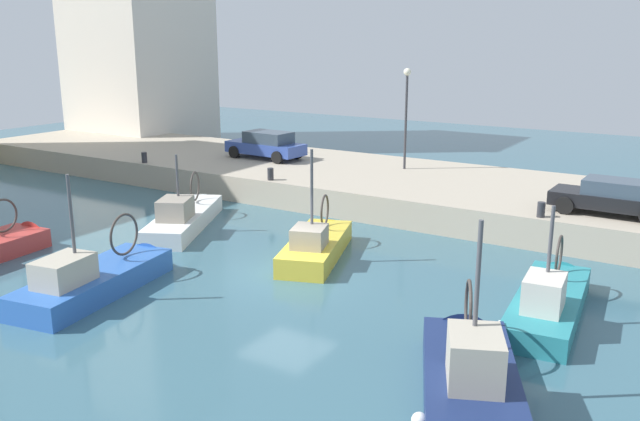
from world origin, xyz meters
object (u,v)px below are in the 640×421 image
Objects in this scene: fishing_boat_teal at (549,308)px; parked_car_blue at (266,145)px; fishing_boat_navy at (468,381)px; mooring_bollard_north at (144,157)px; mooring_bollard_south at (541,210)px; fishing_boat_white at (187,223)px; fishing_boat_blue at (102,286)px; parked_car_black at (613,197)px; mooring_bollard_mid at (271,174)px; fishing_boat_yellow at (318,252)px; quay_streetlamp at (406,102)px.

parked_car_blue is (9.99, 17.25, 1.82)m from fishing_boat_teal.
parked_car_blue is at bearing 47.85° from fishing_boat_navy.
mooring_bollard_north is (-4.33, 4.56, -0.46)m from parked_car_blue.
fishing_boat_white is at bearing 109.40° from mooring_bollard_south.
fishing_boat_navy is 11.48m from fishing_boat_blue.
fishing_boat_blue is 16.53m from parked_car_blue.
fishing_boat_teal is at bearing -104.54° from mooring_bollard_north.
mooring_bollard_mid is (-1.70, 14.09, -0.40)m from parked_car_black.
fishing_boat_white is at bearing -122.71° from mooring_bollard_north.
fishing_boat_yellow is at bearing -130.72° from mooring_bollard_mid.
parked_car_blue is (2.64, 17.53, 0.06)m from parked_car_black.
fishing_boat_blue is at bearing -138.66° from mooring_bollard_north.
fishing_boat_yellow is at bearing 52.04° from fishing_boat_navy.
fishing_boat_navy is 10.89× the size of mooring_bollard_south.
fishing_boat_yellow is 0.87× the size of fishing_boat_white.
parked_car_black is 11.18m from quay_streetlamp.
fishing_boat_white is 12.11m from quay_streetlamp.
quay_streetlamp is (16.87, -2.09, 4.33)m from fishing_boat_blue.
mooring_bollard_south is at bearing 129.10° from parked_car_black.
fishing_boat_blue is 1.33× the size of quay_streetlamp.
fishing_boat_navy is 1.45× the size of parked_car_black.
parked_car_blue is at bearing 44.65° from fishing_boat_yellow.
fishing_boat_navy is 0.91× the size of fishing_boat_teal.
parked_car_black is 0.95× the size of parked_car_blue.
quay_streetlamp is at bearing 8.86° from fishing_boat_yellow.
parked_car_black is (7.35, -0.28, 1.75)m from fishing_boat_teal.
fishing_boat_blue is 11.45m from mooring_bollard_mid.
fishing_boat_navy reaches higher than mooring_bollard_mid.
quay_streetlamp is at bearing -25.54° from fishing_boat_white.
fishing_boat_yellow is at bearing -92.29° from fishing_boat_white.
mooring_bollard_north is at bearing 41.34° from fishing_boat_blue.
parked_car_black is 22.16m from mooring_bollard_north.
quay_streetlamp is (5.65, -3.96, 2.98)m from mooring_bollard_mid.
mooring_bollard_south is at bearing -90.00° from mooring_bollard_north.
fishing_boat_teal reaches higher than mooring_bollard_mid.
fishing_boat_yellow is 11.44m from quay_streetlamp.
parked_car_black is at bearing -52.57° from fishing_boat_yellow.
fishing_boat_yellow reaches higher than fishing_boat_teal.
fishing_boat_yellow is at bearing 84.11° from fishing_boat_teal.
mooring_bollard_south and mooring_bollard_north have the same top height.
parked_car_black is at bearing -83.14° from mooring_bollard_mid.
fishing_boat_white is (6.67, 2.79, 0.00)m from fishing_boat_blue.
fishing_boat_teal is 14.98m from mooring_bollard_mid.
fishing_boat_navy is 19.47m from quay_streetlamp.
parked_car_blue is (15.19, 16.79, 1.79)m from fishing_boat_navy.
mooring_bollard_mid is at bearing 49.28° from fishing_boat_yellow.
fishing_boat_blue reaches higher than mooring_bollard_mid.
fishing_boat_yellow is 12.98m from parked_car_blue.
mooring_bollard_south is 0.11× the size of quay_streetlamp.
parked_car_blue is at bearing 38.48° from mooring_bollard_mid.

